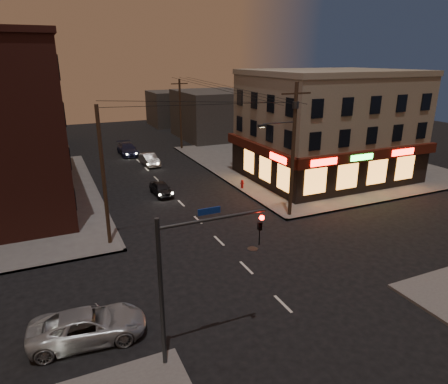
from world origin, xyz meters
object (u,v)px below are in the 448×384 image
sedan_far (128,149)px  fire_hydrant (242,184)px  sedan_near (161,189)px  sedan_mid (149,159)px  suv_cross (88,326)px

sedan_far → fire_hydrant: bearing=-69.8°
sedan_far → sedan_near: bearing=-91.6°
sedan_near → sedan_mid: bearing=79.0°
sedan_mid → fire_hydrant: bearing=-68.8°
sedan_far → fire_hydrant: sedan_far is taller
suv_cross → sedan_mid: 29.94m
sedan_near → fire_hydrant: size_ratio=4.40×
fire_hydrant → sedan_near: bearing=167.8°
suv_cross → sedan_near: size_ratio=1.39×
suv_cross → fire_hydrant: (15.58, 15.90, -0.10)m
sedan_near → suv_cross: bearing=-117.5°
sedan_mid → sedan_far: bearing=97.8°
sedan_near → sedan_mid: 10.88m
sedan_near → fire_hydrant: sedan_near is taller
suv_cross → sedan_mid: bearing=-13.3°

